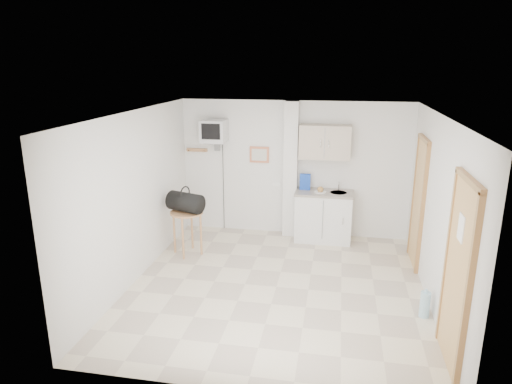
% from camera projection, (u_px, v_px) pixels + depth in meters
% --- Properties ---
extents(ground, '(4.50, 4.50, 0.00)m').
position_uv_depth(ground, '(276.00, 287.00, 6.65)').
color(ground, beige).
rests_on(ground, ground).
extents(room_envelope, '(4.24, 4.54, 2.55)m').
position_uv_depth(room_envelope, '(296.00, 184.00, 6.27)').
color(room_envelope, white).
rests_on(room_envelope, ground).
extents(kitchenette, '(1.03, 0.58, 2.10)m').
position_uv_depth(kitchenette, '(324.00, 197.00, 8.22)').
color(kitchenette, white).
rests_on(kitchenette, ground).
extents(crt_television, '(0.44, 0.45, 2.15)m').
position_uv_depth(crt_television, '(214.00, 132.00, 8.28)').
color(crt_television, slate).
rests_on(crt_television, ground).
extents(round_table, '(0.55, 0.55, 0.75)m').
position_uv_depth(round_table, '(187.00, 219.00, 7.63)').
color(round_table, '#B57D4A').
rests_on(round_table, ground).
extents(duffel_bag, '(0.67, 0.50, 0.44)m').
position_uv_depth(duffel_bag, '(185.00, 202.00, 7.56)').
color(duffel_bag, black).
rests_on(duffel_bag, round_table).
extents(water_bottle, '(0.13, 0.13, 0.38)m').
position_uv_depth(water_bottle, '(425.00, 304.00, 5.83)').
color(water_bottle, '#9FCCDE').
rests_on(water_bottle, ground).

